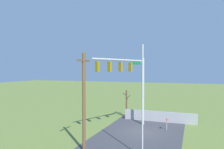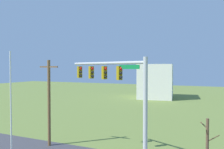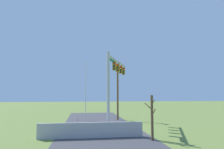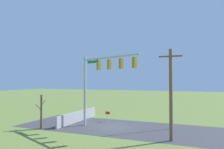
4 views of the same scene
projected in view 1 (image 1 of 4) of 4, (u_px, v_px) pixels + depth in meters
The scene contains 9 objects.
ground_plane at pixel (142, 132), 21.71m from camera, with size 160.00×160.00×0.00m, color olive.
road_surface at pixel (131, 145), 17.97m from camera, with size 28.00×8.00×0.01m, color #3D3D42.
sidewalk_corner at pixel (145, 122), 25.65m from camera, with size 6.00×6.00×0.01m, color #B7B5AD.
retaining_fence at pixel (159, 117), 25.84m from camera, with size 0.20×8.58×1.24m, color #A8A8AD.
signal_mast at pixel (130, 77), 22.82m from camera, with size 7.25×3.24×7.59m.
flagpole at pixel (143, 101), 15.32m from camera, with size 0.10×0.10×8.07m, color silver.
utility_pole at pixel (84, 100), 16.58m from camera, with size 1.90×0.26×7.58m.
bare_tree at pixel (126, 103), 28.96m from camera, with size 1.27×1.02×3.48m.
open_sign at pixel (167, 121), 22.27m from camera, with size 0.56×0.04×1.22m.
Camera 1 is at (-21.23, -4.79, 6.32)m, focal length 34.60 mm.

